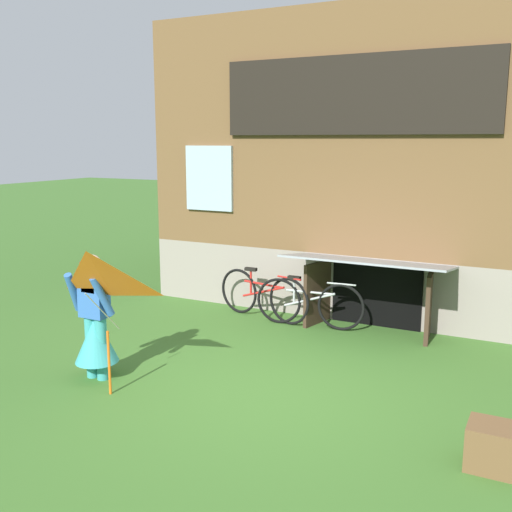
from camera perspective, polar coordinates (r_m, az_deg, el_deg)
ground_plane at (r=7.05m, az=0.96°, el=-12.75°), size 60.00×60.00×0.00m
log_house at (r=11.37m, az=12.71°, el=8.67°), size 7.30×5.53×4.85m
person at (r=7.42m, az=-15.14°, el=-6.62°), size 0.60×0.52×1.53m
kite at (r=6.63m, az=-15.77°, el=-3.06°), size 0.99×0.92×1.60m
bicycle_silver at (r=9.23m, az=5.10°, el=-4.50°), size 1.72×0.21×0.78m
bicycle_red at (r=9.61m, az=0.68°, el=-3.75°), size 1.75×0.41×0.81m
wooden_crate at (r=5.85m, az=21.86°, el=-16.61°), size 0.47×0.40×0.40m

